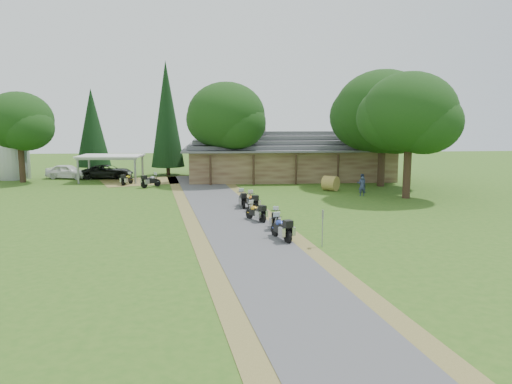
{
  "coord_description": "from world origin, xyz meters",
  "views": [
    {
      "loc": [
        -1.4,
        -26.51,
        6.5
      ],
      "look_at": [
        1.08,
        4.93,
        1.6
      ],
      "focal_mm": 35.0,
      "sensor_mm": 36.0,
      "label": 1
    }
  ],
  "objects": [
    {
      "name": "motorcycle_row_a",
      "position": [
        1.91,
        -1.22,
        0.68
      ],
      "size": [
        1.24,
        2.09,
        1.36
      ],
      "primitive_type": null,
      "rotation": [
        0.0,
        0.0,
        1.89
      ],
      "color": "navy",
      "rests_on": "ground"
    },
    {
      "name": "motorcycle_row_d",
      "position": [
        1.01,
        7.08,
        0.65
      ],
      "size": [
        0.95,
        1.99,
        1.31
      ],
      "primitive_type": null,
      "rotation": [
        0.0,
        0.0,
        1.75
      ],
      "color": "orange",
      "rests_on": "ground"
    },
    {
      "name": "hay_bale",
      "position": [
        8.37,
        15.45,
        0.64
      ],
      "size": [
        1.72,
        1.73,
        1.28
      ],
      "primitive_type": "cylinder",
      "rotation": [
        1.57,
        0.0,
        0.86
      ],
      "color": "olive",
      "rests_on": "ground"
    },
    {
      "name": "motorcycle_row_c",
      "position": [
        0.95,
        3.59,
        0.61
      ],
      "size": [
        1.4,
        1.82,
        1.21
      ],
      "primitive_type": null,
      "rotation": [
        0.0,
        0.0,
        2.11
      ],
      "color": "gold",
      "rests_on": "ground"
    },
    {
      "name": "person_b",
      "position": [
        10.72,
        14.17,
        0.93
      ],
      "size": [
        0.62,
        0.52,
        1.87
      ],
      "primitive_type": "imported",
      "rotation": [
        0.0,
        0.0,
        2.86
      ],
      "color": "#2E3854",
      "rests_on": "ground"
    },
    {
      "name": "oak_driveway",
      "position": [
        13.42,
        11.16,
        5.41
      ],
      "size": [
        7.23,
        7.23,
        10.82
      ],
      "primitive_type": null,
      "color": "black",
      "rests_on": "ground"
    },
    {
      "name": "carport",
      "position": [
        -11.73,
        23.11,
        1.3
      ],
      "size": [
        6.21,
        4.33,
        2.59
      ],
      "primitive_type": null,
      "rotation": [
        0.0,
        0.0,
        -0.06
      ],
      "color": "silver",
      "rests_on": "ground"
    },
    {
      "name": "lodge",
      "position": [
        6.0,
        24.0,
        2.45
      ],
      "size": [
        21.4,
        9.4,
        4.9
      ],
      "primitive_type": null,
      "color": "brown",
      "rests_on": "ground"
    },
    {
      "name": "oak_lodge_right",
      "position": [
        13.59,
        17.82,
        5.46
      ],
      "size": [
        8.81,
        8.81,
        10.92
      ],
      "primitive_type": null,
      "color": "black",
      "rests_on": "ground"
    },
    {
      "name": "car_white_sedan",
      "position": [
        -16.66,
        25.61,
        0.93
      ],
      "size": [
        3.58,
        5.98,
        1.86
      ],
      "primitive_type": "imported",
      "rotation": [
        0.0,
        0.0,
        1.34
      ],
      "color": "white",
      "rests_on": "ground"
    },
    {
      "name": "cedar_far",
      "position": [
        -14.73,
        28.77,
        4.65
      ],
      "size": [
        3.64,
        3.64,
        9.31
      ],
      "primitive_type": "cone",
      "color": "black",
      "rests_on": "ground"
    },
    {
      "name": "car_dark_suv",
      "position": [
        -12.59,
        25.5,
        1.05
      ],
      "size": [
        2.73,
        5.66,
        2.11
      ],
      "primitive_type": "imported",
      "rotation": [
        0.0,
        0.0,
        1.5
      ],
      "color": "black",
      "rests_on": "ground"
    },
    {
      "name": "motorcycle_carport_a",
      "position": [
        -9.8,
        20.56,
        0.57
      ],
      "size": [
        1.11,
        1.74,
        1.14
      ],
      "primitive_type": null,
      "rotation": [
        0.0,
        0.0,
        1.2
      ],
      "color": "yellow",
      "rests_on": "ground"
    },
    {
      "name": "oak_lodge_left",
      "position": [
        -0.46,
        21.19,
        5.2
      ],
      "size": [
        7.34,
        7.34,
        10.4
      ],
      "primitive_type": null,
      "color": "black",
      "rests_on": "ground"
    },
    {
      "name": "ground",
      "position": [
        0.0,
        0.0,
        0.0
      ],
      "size": [
        120.0,
        120.0,
        0.0
      ],
      "primitive_type": "plane",
      "color": "#2F5A19",
      "rests_on": "ground"
    },
    {
      "name": "motorcycle_carport_b",
      "position": [
        -7.38,
        18.79,
        0.65
      ],
      "size": [
        1.76,
        1.78,
        1.29
      ],
      "primitive_type": null,
      "rotation": [
        0.0,
        0.0,
        0.8
      ],
      "color": "gray",
      "rests_on": "ground"
    },
    {
      "name": "motorcycle_row_b",
      "position": [
        1.93,
        1.52,
        0.59
      ],
      "size": [
        0.84,
        1.79,
        1.18
      ],
      "primitive_type": null,
      "rotation": [
        0.0,
        0.0,
        1.4
      ],
      "color": "#999BA1",
      "rests_on": "ground"
    },
    {
      "name": "oak_silo",
      "position": [
        -20.22,
        23.14,
        4.81
      ],
      "size": [
        6.43,
        6.43,
        9.61
      ],
      "primitive_type": null,
      "color": "black",
      "rests_on": "ground"
    },
    {
      "name": "cedar_near",
      "position": [
        -6.68,
        27.96,
        6.1
      ],
      "size": [
        3.55,
        3.55,
        12.19
      ],
      "primitive_type": "cone",
      "color": "black",
      "rests_on": "ground"
    },
    {
      "name": "sign_post",
      "position": [
        3.77,
        -2.76,
        0.94
      ],
      "size": [
        0.34,
        0.06,
        1.88
      ],
      "primitive_type": null,
      "color": "gray",
      "rests_on": "ground"
    },
    {
      "name": "motorcycle_row_e",
      "position": [
        0.37,
        8.28,
        0.62
      ],
      "size": [
        0.75,
        1.87,
        1.25
      ],
      "primitive_type": null,
      "rotation": [
        0.0,
        0.0,
        1.66
      ],
      "color": "black",
      "rests_on": "ground"
    },
    {
      "name": "driveway",
      "position": [
        -0.5,
        4.0,
        0.0
      ],
      "size": [
        51.95,
        51.95,
        0.0
      ],
      "primitive_type": "plane",
      "rotation": [
        0.0,
        0.0,
        0.14
      ],
      "color": "#4C4C4E",
      "rests_on": "ground"
    },
    {
      "name": "silo",
      "position": [
        -22.03,
        25.84,
        3.15
      ],
      "size": [
        3.29,
        3.29,
        6.3
      ],
      "primitive_type": "cylinder",
      "rotation": [
        0.0,
        0.0,
        0.06
      ],
      "color": "gray",
      "rests_on": "ground"
    },
    {
      "name": "person_a",
      "position": [
        10.23,
        12.39,
        0.95
      ],
      "size": [
        0.55,
        0.4,
        1.9
      ],
      "primitive_type": "imported",
      "rotation": [
        0.0,
        0.0,
        3.17
      ],
      "color": "#2E3854",
      "rests_on": "ground"
    }
  ]
}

